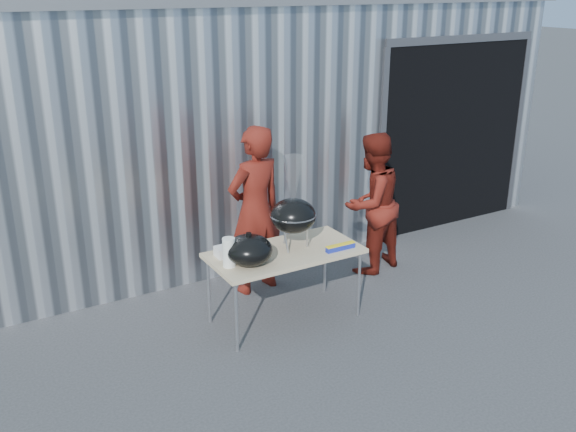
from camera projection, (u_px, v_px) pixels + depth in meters
ground at (314, 336)px, 6.23m from camera, size 80.00×80.00×0.00m
building at (206, 100)px, 9.86m from camera, size 8.20×6.20×3.10m
folding_table at (285, 255)px, 6.32m from camera, size 1.50×0.75×0.75m
kettle_grill at (293, 208)px, 6.24m from camera, size 0.46×0.46×0.94m
grill_lid at (249, 250)px, 5.97m from camera, size 0.44×0.44×0.32m
paper_towels at (229, 252)px, 5.92m from camera, size 0.12×0.12×0.28m
white_tub at (226, 251)px, 6.18m from camera, size 0.20×0.15×0.10m
foil_box at (340, 247)px, 6.33m from camera, size 0.32×0.05×0.06m
person_cook at (255, 210)px, 6.89m from camera, size 0.74×0.55×1.86m
person_bystander at (371, 203)px, 7.42m from camera, size 0.93×0.79×1.66m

